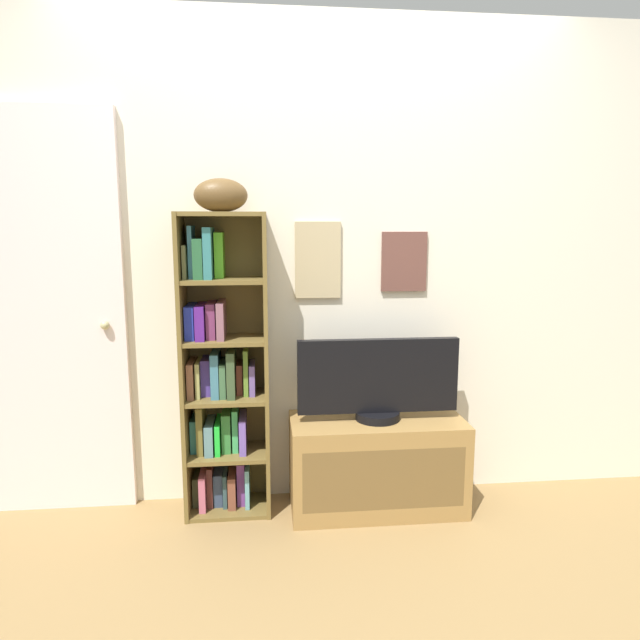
{
  "coord_description": "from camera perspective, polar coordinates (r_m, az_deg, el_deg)",
  "views": [
    {
      "loc": [
        -0.27,
        -1.71,
        1.41
      ],
      "look_at": [
        -0.01,
        0.85,
        0.99
      ],
      "focal_mm": 31.26,
      "sensor_mm": 36.0,
      "label": 1
    }
  ],
  "objects": [
    {
      "name": "television",
      "position": [
        2.77,
        5.97,
        -6.13
      ],
      "size": [
        0.8,
        0.22,
        0.41
      ],
      "color": "black",
      "rests_on": "tv_stand"
    },
    {
      "name": "door",
      "position": [
        3.01,
        -26.43,
        0.28
      ],
      "size": [
        0.78,
        0.09,
        1.97
      ],
      "color": "silver",
      "rests_on": "ground"
    },
    {
      "name": "football",
      "position": [
        2.68,
        -10.12,
        12.46
      ],
      "size": [
        0.27,
        0.19,
        0.15
      ],
      "primitive_type": "ellipsoid",
      "rotation": [
        0.0,
        0.0,
        0.13
      ],
      "color": "brown",
      "rests_on": "bookshelf"
    },
    {
      "name": "bookshelf",
      "position": [
        2.8,
        -10.11,
        -5.61
      ],
      "size": [
        0.42,
        0.27,
        1.48
      ],
      "color": "brown",
      "rests_on": "ground"
    },
    {
      "name": "tv_stand",
      "position": [
        2.92,
        5.82,
        -14.43
      ],
      "size": [
        0.87,
        0.38,
        0.47
      ],
      "color": "olive",
      "rests_on": "ground"
    },
    {
      "name": "back_wall",
      "position": [
        2.86,
        -0.28,
        5.58
      ],
      "size": [
        4.8,
        0.08,
        2.44
      ],
      "color": "beige",
      "rests_on": "ground"
    }
  ]
}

